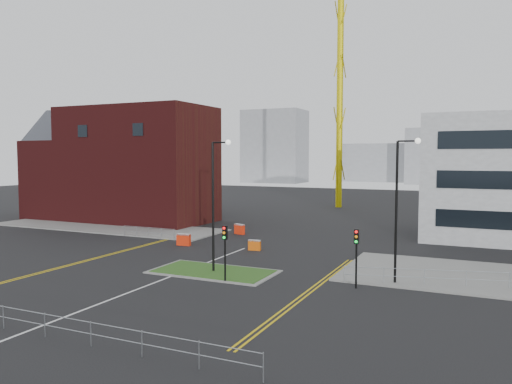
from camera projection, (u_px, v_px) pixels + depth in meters
ground at (113, 299)px, 28.26m from camera, size 200.00×200.00×0.00m
pavement_left at (106, 227)px, 56.53m from camera, size 28.00×8.00×0.12m
island_kerb at (213, 272)px, 34.67m from camera, size 8.60×4.60×0.08m
grass_island at (213, 271)px, 34.67m from camera, size 8.00×4.00×0.12m
brick_building at (119, 166)px, 62.72m from camera, size 24.20×10.07×14.24m
tower_crane at (377, 20)px, 75.67m from camera, size 52.00×12.27×41.85m
streetlamp_island at (216, 195)px, 34.19m from camera, size 1.46×0.36×9.18m
streetlamp_right_near at (400, 199)px, 31.00m from camera, size 1.46×0.36×9.18m
traffic_light_island at (225, 242)px, 31.82m from camera, size 0.28×0.33×3.65m
traffic_light_right at (356, 247)px, 30.30m from camera, size 0.28×0.33×3.65m
railing_front at (23, 316)px, 22.77m from camera, size 24.05×0.05×1.10m
railing_left at (149, 231)px, 49.11m from camera, size 6.05×0.05×1.10m
railing_right at (509, 277)px, 30.07m from camera, size 19.05×5.05×1.10m
centre_line at (135, 290)px, 30.07m from camera, size 0.15×30.00×0.01m
yellow_left_a at (109, 254)px, 41.08m from camera, size 0.12×24.00×0.01m
yellow_left_b at (112, 254)px, 40.95m from camera, size 0.12×24.00×0.01m
yellow_right_a at (306, 292)px, 29.73m from camera, size 0.12×20.00×0.01m
yellow_right_b at (311, 292)px, 29.61m from camera, size 0.12×20.00×0.01m
skyline_a at (275, 147)px, 152.87m from camera, size 18.00×12.00×22.00m
skyline_b at (451, 156)px, 141.27m from camera, size 24.00×12.00×16.00m
skyline_d at (392, 163)px, 157.99m from camera, size 30.00×12.00×12.00m
barrier_left at (184, 239)px, 45.07m from camera, size 1.29×0.55×1.06m
barrier_mid at (239, 229)px, 51.63m from camera, size 1.30×0.85×1.04m
barrier_right at (255, 245)px, 42.74m from camera, size 1.09×0.47×0.89m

